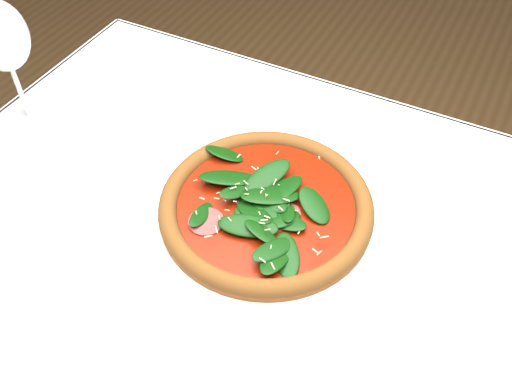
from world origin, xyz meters
The scene contains 4 objects.
dining_table centered at (0.00, 0.00, 0.65)m, with size 1.21×0.81×0.75m.
plate centered at (-0.05, 0.03, 0.76)m, with size 0.38×0.38×0.02m.
pizza centered at (-0.05, 0.03, 0.78)m, with size 0.39×0.39×0.04m.
wine_glass centered at (-0.54, 0.05, 0.91)m, with size 0.09×0.09×0.23m.
Camera 1 is at (0.20, -0.48, 1.42)m, focal length 40.00 mm.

